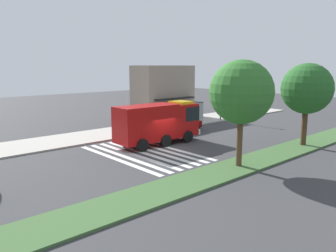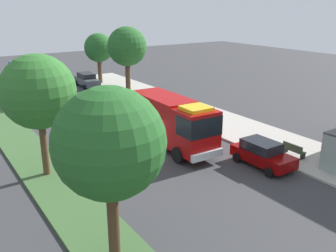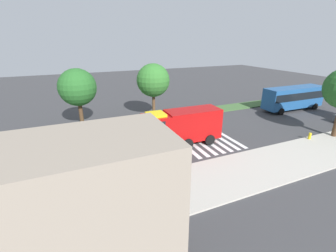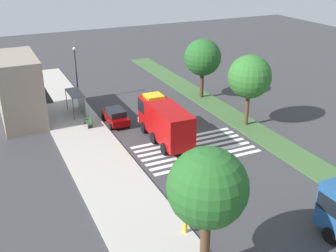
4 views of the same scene
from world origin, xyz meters
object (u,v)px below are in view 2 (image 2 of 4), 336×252
fire_hydrant (139,97)px  fire_truck (174,121)px  median_tree_far_west (38,92)px  median_tree_west (109,144)px  parked_car_mid (262,153)px  bench_near_shelter (294,150)px  sidewalk_tree_far_west (99,48)px  parked_car_west (87,80)px  sidewalk_tree_west (127,47)px  transit_bus (31,79)px

fire_hydrant → fire_truck: bearing=-19.1°
median_tree_far_west → median_tree_west: 9.43m
parked_car_mid → median_tree_west: size_ratio=0.59×
parked_car_mid → bench_near_shelter: parked_car_mid is taller
bench_near_shelter → median_tree_west: size_ratio=0.22×
median_tree_west → fire_hydrant: (-22.38, 13.82, -4.58)m
parked_car_mid → sidewalk_tree_far_west: size_ratio=0.66×
sidewalk_tree_far_west → parked_car_west: bearing=-68.6°
parked_car_mid → bench_near_shelter: bearing=84.1°
sidewalk_tree_far_west → fire_hydrant: sidewalk_tree_far_west is taller
fire_truck → fire_hydrant: bearing=162.2°
sidewalk_tree_far_west → median_tree_west: bearing=-23.1°
fire_truck → median_tree_west: bearing=-44.4°
sidewalk_tree_west → median_tree_west: size_ratio=1.06×
fire_truck → sidewalk_tree_far_west: size_ratio=1.30×
fire_truck → sidewalk_tree_west: (-16.84, 5.19, 3.41)m
parked_car_mid → fire_hydrant: 19.30m
sidewalk_tree_west → fire_hydrant: 6.03m
median_tree_far_west → fire_hydrant: (-12.95, 13.82, -4.77)m
median_tree_far_west → sidewalk_tree_far_west: bearing=149.3°
median_tree_west → transit_bus: bearing=171.1°
fire_hydrant → median_tree_west: bearing=-31.7°
sidewalk_tree_far_west → transit_bus: bearing=-72.4°
fire_truck → bench_near_shelter: size_ratio=5.22×
fire_truck → median_tree_west: size_ratio=1.17×
fire_truck → bench_near_shelter: (6.01, 5.76, -1.49)m
median_tree_west → fire_hydrant: size_ratio=10.20×
transit_bus → median_tree_far_west: 21.83m
bench_near_shelter → median_tree_west: bearing=-79.1°
parked_car_mid → median_tree_far_west: (-6.27, -12.12, 4.40)m
fire_truck → parked_car_west: bearing=174.2°
median_tree_far_west → median_tree_west: size_ratio=1.03×
bench_near_shelter → parked_car_mid: bearing=-96.0°
bench_near_shelter → median_tree_far_west: size_ratio=0.22×
parked_car_west → bench_near_shelter: (29.82, 2.77, -0.30)m
transit_bus → fire_hydrant: (8.12, 9.07, -1.62)m
bench_near_shelter → sidewalk_tree_west: sidewalk_tree_west is taller
bench_near_shelter → median_tree_far_west: bearing=-113.8°
sidewalk_tree_far_west → fire_hydrant: bearing=-2.6°
transit_bus → sidewalk_tree_far_west: bearing=-71.5°
fire_truck → sidewalk_tree_west: 17.94m
parked_car_mid → bench_near_shelter: size_ratio=2.64×
sidewalk_tree_west → median_tree_west: 29.43m
parked_car_west → transit_bus: 7.78m
median_tree_far_west → parked_car_west: bearing=152.5°
parked_car_west → fire_hydrant: parked_car_west is taller
sidewalk_tree_west → fire_hydrant: sidewalk_tree_west is taller
parked_car_mid → transit_bus: transit_bus is taller
fire_hydrant → transit_bus: bearing=-131.9°
fire_truck → transit_bus: (-21.62, -4.38, 0.03)m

